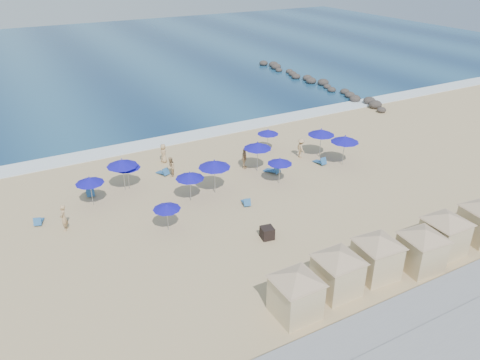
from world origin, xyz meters
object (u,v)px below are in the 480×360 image
cabana_1 (338,266)px  beachgoer_1 (171,167)px  beachgoer_3 (301,148)px  umbrella_4 (190,176)px  cabana_3 (423,244)px  beachgoer_0 (64,218)px  umbrella_0 (89,180)px  umbrella_5 (214,164)px  umbrella_9 (321,132)px  beachgoer_2 (244,158)px  rock_jetty (315,82)px  umbrella_7 (280,161)px  cabana_0 (296,288)px  cabana_2 (377,251)px  umbrella_2 (167,206)px  umbrella_1 (122,163)px  umbrella_6 (258,145)px  trash_bin (267,233)px  umbrella_8 (268,132)px  umbrella_10 (345,139)px  cabana_4 (446,228)px  beachgoer_4 (163,153)px  umbrella_3 (127,165)px

cabana_1 → beachgoer_1: cabana_1 is taller
beachgoer_3 → umbrella_4: bearing=110.1°
cabana_3 → beachgoer_0: (-17.05, 13.94, -0.72)m
umbrella_0 → umbrella_5: umbrella_5 is taller
umbrella_9 → beachgoer_2: 7.18m
rock_jetty → beachgoer_3: size_ratio=15.45×
umbrella_7 → cabana_1: bearing=-109.6°
cabana_0 → cabana_2: bearing=4.1°
rock_jetty → beachgoer_0: 41.46m
umbrella_2 → umbrella_4: umbrella_4 is taller
umbrella_0 → beachgoer_3: 17.92m
cabana_3 → beachgoer_1: bearing=114.2°
cabana_2 → umbrella_7: size_ratio=2.09×
umbrella_5 → beachgoer_3: umbrella_5 is taller
beachgoer_1 → umbrella_1: bearing=-56.1°
umbrella_6 → beachgoer_0: bearing=-174.0°
trash_bin → umbrella_8: size_ratio=0.36×
cabana_1 → umbrella_2: size_ratio=2.23×
rock_jetty → umbrella_0: (-33.52, -18.43, 1.62)m
beachgoer_2 → cabana_0: bearing=-162.4°
umbrella_10 → beachgoer_0: 22.50m
cabana_1 → umbrella_1: (-6.54, 16.79, 0.64)m
cabana_1 → umbrella_6: 15.44m
umbrella_6 → umbrella_10: (6.94, -2.44, 0.08)m
umbrella_1 → umbrella_10: size_ratio=0.98×
cabana_4 → umbrella_9: bearing=81.2°
cabana_4 → umbrella_10: (2.98, 12.69, 0.64)m
umbrella_6 → umbrella_7: umbrella_6 is taller
cabana_3 → umbrella_8: size_ratio=2.09×
umbrella_0 → umbrella_4: (6.39, -2.75, 0.05)m
umbrella_1 → beachgoer_4: (4.40, 3.42, -1.46)m
trash_bin → cabana_2: bearing=-51.1°
umbrella_5 → beachgoer_3: size_ratio=1.58×
umbrella_1 → beachgoer_3: size_ratio=1.53×
umbrella_9 → rock_jetty: bearing=53.9°
umbrella_6 → beachgoer_2: 1.79m
rock_jetty → beachgoer_2: size_ratio=15.12×
trash_bin → umbrella_2: bearing=152.8°
umbrella_8 → umbrella_6: bearing=-133.5°
cabana_0 → cabana_4: size_ratio=0.97×
trash_bin → cabana_1: cabana_1 is taller
umbrella_5 → umbrella_6: umbrella_5 is taller
cabana_1 → umbrella_1: cabana_1 is taller
cabana_3 → umbrella_6: (-1.54, 15.58, 0.62)m
umbrella_8 → beachgoer_1: (-9.44, -0.56, -1.06)m
umbrella_4 → umbrella_3: bearing=130.4°
cabana_3 → beachgoer_0: cabana_3 is taller
rock_jetty → umbrella_3: umbrella_3 is taller
cabana_0 → umbrella_4: (0.08, 13.25, 0.41)m
umbrella_9 → beachgoer_4: umbrella_9 is taller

